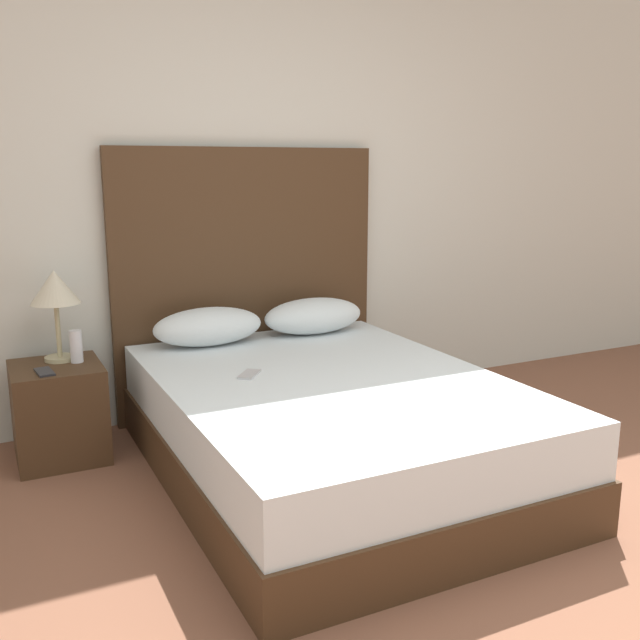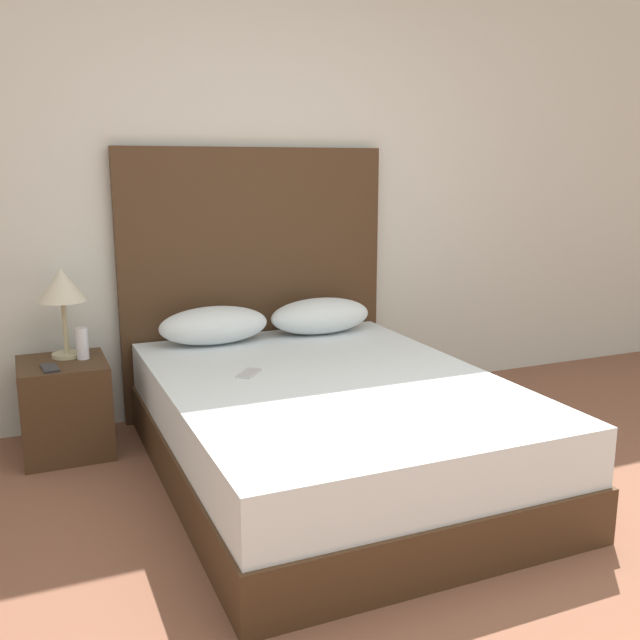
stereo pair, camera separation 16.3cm
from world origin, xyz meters
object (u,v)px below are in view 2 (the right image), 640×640
Objects in this scene: phone_on_bed at (249,373)px; nightstand at (65,407)px; bed at (329,427)px; table_lamp at (62,289)px; phone_on_nightstand at (50,368)px.

phone_on_bed is 0.34× the size of nightstand.
phone_on_bed reaches higher than nightstand.
table_lamp reaches higher than bed.
phone_on_nightstand reaches higher than nightstand.
bed is 1.34m from nightstand.
bed is 4.33× the size of nightstand.
phone_on_bed reaches higher than bed.
phone_on_bed is 1.00m from nightstand.
phone_on_nightstand is at bearing 150.77° from bed.
nightstand is 0.59m from table_lamp.
bed is at bearing -29.23° from phone_on_nightstand.
table_lamp is 0.41m from phone_on_nightstand.
phone_on_bed is 0.96m from phone_on_nightstand.
nightstand is at bearing 145.38° from bed.
phone_on_bed is at bearing -41.01° from table_lamp.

